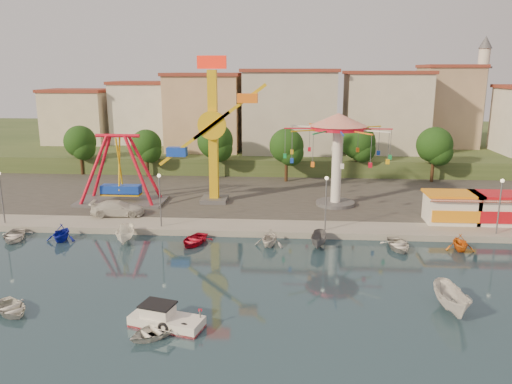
# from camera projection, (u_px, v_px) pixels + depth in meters

# --- Properties ---
(ground) EXTENTS (200.00, 200.00, 0.00)m
(ground) POSITION_uv_depth(u_px,v_px,m) (225.00, 291.00, 36.05)
(ground) COLOR #142937
(ground) RESTS_ON ground
(quay_deck) EXTENTS (200.00, 100.00, 0.60)m
(quay_deck) POSITION_uv_depth(u_px,v_px,m) (267.00, 152.00, 96.05)
(quay_deck) COLOR #9E998E
(quay_deck) RESTS_ON ground
(asphalt_pad) EXTENTS (90.00, 28.00, 0.01)m
(asphalt_pad) POSITION_uv_depth(u_px,v_px,m) (255.00, 188.00, 64.97)
(asphalt_pad) COLOR #4C4944
(asphalt_pad) RESTS_ON quay_deck
(hill_terrace) EXTENTS (200.00, 60.00, 3.00)m
(hill_terrace) POSITION_uv_depth(u_px,v_px,m) (268.00, 142.00, 100.61)
(hill_terrace) COLOR #384C26
(hill_terrace) RESTS_ON ground
(pirate_ship_ride) EXTENTS (10.00, 5.00, 8.00)m
(pirate_ship_ride) POSITION_uv_depth(u_px,v_px,m) (120.00, 171.00, 56.89)
(pirate_ship_ride) COLOR #59595E
(pirate_ship_ride) RESTS_ON quay_deck
(kamikaze_tower) EXTENTS (8.23, 3.10, 16.50)m
(kamikaze_tower) POSITION_uv_depth(u_px,v_px,m) (217.00, 135.00, 56.15)
(kamikaze_tower) COLOR #59595E
(kamikaze_tower) RESTS_ON quay_deck
(wave_swinger) EXTENTS (11.60, 11.60, 10.40)m
(wave_swinger) POSITION_uv_depth(u_px,v_px,m) (338.00, 139.00, 55.03)
(wave_swinger) COLOR #59595E
(wave_swinger) RESTS_ON quay_deck
(booth_left) EXTENTS (5.40, 3.78, 3.08)m
(booth_left) POSITION_uv_depth(u_px,v_px,m) (451.00, 207.00, 50.07)
(booth_left) COLOR white
(booth_left) RESTS_ON quay_deck
(booth_mid) EXTENTS (5.40, 3.78, 3.08)m
(booth_mid) POSITION_uv_depth(u_px,v_px,m) (499.00, 208.00, 49.76)
(booth_mid) COLOR white
(booth_mid) RESTS_ON quay_deck
(lamp_post_0) EXTENTS (0.14, 0.14, 5.00)m
(lamp_post_0) POSITION_uv_depth(u_px,v_px,m) (2.00, 199.00, 49.55)
(lamp_post_0) COLOR #59595E
(lamp_post_0) RESTS_ON quay_deck
(lamp_post_1) EXTENTS (0.14, 0.14, 5.00)m
(lamp_post_1) POSITION_uv_depth(u_px,v_px,m) (160.00, 202.00, 48.46)
(lamp_post_1) COLOR #59595E
(lamp_post_1) RESTS_ON quay_deck
(lamp_post_2) EXTENTS (0.14, 0.14, 5.00)m
(lamp_post_2) POSITION_uv_depth(u_px,v_px,m) (326.00, 205.00, 47.36)
(lamp_post_2) COLOR #59595E
(lamp_post_2) RESTS_ON quay_deck
(lamp_post_3) EXTENTS (0.14, 0.14, 5.00)m
(lamp_post_3) POSITION_uv_depth(u_px,v_px,m) (499.00, 208.00, 46.26)
(lamp_post_3) COLOR #59595E
(lamp_post_3) RESTS_ON quay_deck
(tree_0) EXTENTS (4.60, 4.60, 7.19)m
(tree_0) POSITION_uv_depth(u_px,v_px,m) (80.00, 142.00, 72.36)
(tree_0) COLOR #382314
(tree_0) RESTS_ON quay_deck
(tree_1) EXTENTS (4.35, 4.35, 6.80)m
(tree_1) POSITION_uv_depth(u_px,v_px,m) (146.00, 145.00, 71.03)
(tree_1) COLOR #382314
(tree_1) RESTS_ON quay_deck
(tree_2) EXTENTS (5.02, 5.02, 7.85)m
(tree_2) POSITION_uv_depth(u_px,v_px,m) (215.00, 141.00, 69.75)
(tree_2) COLOR #382314
(tree_2) RESTS_ON quay_deck
(tree_3) EXTENTS (4.68, 4.68, 7.32)m
(tree_3) POSITION_uv_depth(u_px,v_px,m) (287.00, 146.00, 67.75)
(tree_3) COLOR #382314
(tree_3) RESTS_ON quay_deck
(tree_4) EXTENTS (4.86, 4.86, 7.60)m
(tree_4) POSITION_uv_depth(u_px,v_px,m) (358.00, 142.00, 69.91)
(tree_4) COLOR #382314
(tree_4) RESTS_ON quay_deck
(tree_5) EXTENTS (4.83, 4.83, 7.54)m
(tree_5) POSITION_uv_depth(u_px,v_px,m) (434.00, 145.00, 67.47)
(tree_5) COLOR #382314
(tree_5) RESTS_ON quay_deck
(building_0) EXTENTS (9.26, 9.53, 11.87)m
(building_0) POSITION_uv_depth(u_px,v_px,m) (57.00, 112.00, 80.85)
(building_0) COLOR beige
(building_0) RESTS_ON hill_terrace
(building_1) EXTENTS (12.33, 9.01, 8.63)m
(building_1) POSITION_uv_depth(u_px,v_px,m) (140.00, 120.00, 85.56)
(building_1) COLOR silver
(building_1) RESTS_ON hill_terrace
(building_2) EXTENTS (11.95, 9.28, 11.23)m
(building_2) POSITION_uv_depth(u_px,v_px,m) (216.00, 112.00, 84.91)
(building_2) COLOR tan
(building_2) RESTS_ON hill_terrace
(building_3) EXTENTS (12.59, 10.50, 9.20)m
(building_3) POSITION_uv_depth(u_px,v_px,m) (298.00, 120.00, 81.14)
(building_3) COLOR beige
(building_3) RESTS_ON hill_terrace
(building_4) EXTENTS (10.75, 9.23, 9.24)m
(building_4) POSITION_uv_depth(u_px,v_px,m) (378.00, 119.00, 83.51)
(building_4) COLOR beige
(building_4) RESTS_ON hill_terrace
(building_5) EXTENTS (12.77, 10.96, 11.21)m
(building_5) POSITION_uv_depth(u_px,v_px,m) (464.00, 114.00, 80.55)
(building_5) COLOR tan
(building_5) RESTS_ON hill_terrace
(minaret) EXTENTS (2.80, 2.80, 18.00)m
(minaret) POSITION_uv_depth(u_px,v_px,m) (481.00, 89.00, 82.91)
(minaret) COLOR silver
(minaret) RESTS_ON hill_terrace
(cabin_motorboat) EXTENTS (4.91, 2.89, 1.62)m
(cabin_motorboat) POSITION_uv_depth(u_px,v_px,m) (165.00, 320.00, 30.99)
(cabin_motorboat) COLOR white
(cabin_motorboat) RESTS_ON ground
(rowboat_a) EXTENTS (4.25, 4.18, 0.72)m
(rowboat_a) POSITION_uv_depth(u_px,v_px,m) (11.00, 308.00, 32.71)
(rowboat_a) COLOR silver
(rowboat_a) RESTS_ON ground
(rowboat_b) EXTENTS (3.99, 4.03, 0.69)m
(rowboat_b) POSITION_uv_depth(u_px,v_px,m) (154.00, 331.00, 29.87)
(rowboat_b) COLOR silver
(rowboat_b) RESTS_ON ground
(skiff) EXTENTS (1.97, 4.55, 1.72)m
(skiff) POSITION_uv_depth(u_px,v_px,m) (452.00, 300.00, 32.76)
(skiff) COLOR silver
(skiff) RESTS_ON ground
(van) EXTENTS (5.68, 2.80, 1.59)m
(van) POSITION_uv_depth(u_px,v_px,m) (118.00, 208.00, 52.55)
(van) COLOR silver
(van) RESTS_ON quay_deck
(moored_boat_0) EXTENTS (3.84, 4.59, 0.82)m
(moored_boat_0) POSITION_uv_depth(u_px,v_px,m) (14.00, 236.00, 46.91)
(moored_boat_0) COLOR silver
(moored_boat_0) RESTS_ON ground
(moored_boat_1) EXTENTS (2.82, 3.22, 1.62)m
(moored_boat_1) POSITION_uv_depth(u_px,v_px,m) (61.00, 233.00, 46.49)
(moored_boat_1) COLOR #1420B1
(moored_boat_1) RESTS_ON ground
(moored_boat_2) EXTENTS (1.98, 4.07, 1.51)m
(moored_boat_2) POSITION_uv_depth(u_px,v_px,m) (125.00, 235.00, 46.09)
(moored_boat_2) COLOR white
(moored_boat_2) RESTS_ON ground
(moored_boat_3) EXTENTS (3.63, 4.37, 0.78)m
(moored_boat_3) POSITION_uv_depth(u_px,v_px,m) (194.00, 240.00, 45.73)
(moored_boat_3) COLOR #AC0D23
(moored_boat_3) RESTS_ON ground
(moored_boat_4) EXTENTS (3.27, 3.57, 1.59)m
(moored_boat_4) POSITION_uv_depth(u_px,v_px,m) (270.00, 238.00, 45.16)
(moored_boat_4) COLOR silver
(moored_boat_4) RESTS_ON ground
(moored_boat_5) EXTENTS (1.83, 3.68, 1.36)m
(moored_boat_5) POSITION_uv_depth(u_px,v_px,m) (319.00, 240.00, 44.88)
(moored_boat_5) COLOR slate
(moored_boat_5) RESTS_ON ground
(moored_boat_6) EXTENTS (2.99, 3.95, 0.77)m
(moored_boat_6) POSITION_uv_depth(u_px,v_px,m) (398.00, 245.00, 44.47)
(moored_boat_6) COLOR silver
(moored_boat_6) RESTS_ON ground
(moored_boat_7) EXTENTS (2.55, 2.93, 1.50)m
(moored_boat_7) POSITION_uv_depth(u_px,v_px,m) (460.00, 242.00, 44.01)
(moored_boat_7) COLOR orange
(moored_boat_7) RESTS_ON ground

